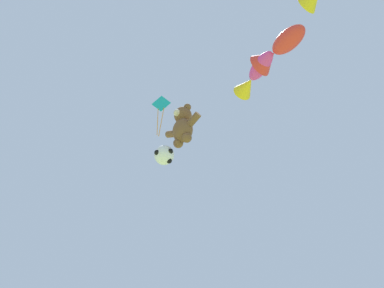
{
  "coord_description": "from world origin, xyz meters",
  "views": [
    {
      "loc": [
        6.42,
        -0.42,
        1.19
      ],
      "look_at": [
        -0.68,
        6.54,
        8.8
      ],
      "focal_mm": 35.0,
      "sensor_mm": 36.0,
      "label": 1
    }
  ],
  "objects_px": {
    "soccer_ball_kite": "(164,155)",
    "diamond_kite": "(161,108)",
    "fish_kite_crimson": "(277,50)",
    "fish_kite_magenta": "(253,77)",
    "teddy_bear_kite": "(183,126)"
  },
  "relations": [
    {
      "from": "soccer_ball_kite",
      "to": "diamond_kite",
      "type": "distance_m",
      "value": 4.86
    },
    {
      "from": "fish_kite_crimson",
      "to": "fish_kite_magenta",
      "type": "bearing_deg",
      "value": 165.51
    },
    {
      "from": "fish_kite_magenta",
      "to": "diamond_kite",
      "type": "bearing_deg",
      "value": -171.41
    },
    {
      "from": "teddy_bear_kite",
      "to": "soccer_ball_kite",
      "type": "height_order",
      "value": "teddy_bear_kite"
    },
    {
      "from": "fish_kite_crimson",
      "to": "teddy_bear_kite",
      "type": "bearing_deg",
      "value": -161.29
    },
    {
      "from": "teddy_bear_kite",
      "to": "fish_kite_magenta",
      "type": "distance_m",
      "value": 3.55
    },
    {
      "from": "fish_kite_magenta",
      "to": "diamond_kite",
      "type": "height_order",
      "value": "diamond_kite"
    },
    {
      "from": "soccer_ball_kite",
      "to": "fish_kite_magenta",
      "type": "xyz_separation_m",
      "value": [
        3.01,
        1.89,
        3.27
      ]
    },
    {
      "from": "teddy_bear_kite",
      "to": "diamond_kite",
      "type": "distance_m",
      "value": 4.18
    },
    {
      "from": "soccer_ball_kite",
      "to": "diamond_kite",
      "type": "relative_size",
      "value": 0.3
    },
    {
      "from": "teddy_bear_kite",
      "to": "soccer_ball_kite",
      "type": "relative_size",
      "value": 2.26
    },
    {
      "from": "teddy_bear_kite",
      "to": "diamond_kite",
      "type": "height_order",
      "value": "diamond_kite"
    },
    {
      "from": "diamond_kite",
      "to": "fish_kite_crimson",
      "type": "bearing_deg",
      "value": 3.38
    },
    {
      "from": "fish_kite_magenta",
      "to": "fish_kite_crimson",
      "type": "bearing_deg",
      "value": -14.49
    },
    {
      "from": "fish_kite_magenta",
      "to": "fish_kite_crimson",
      "type": "distance_m",
      "value": 1.46
    }
  ]
}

